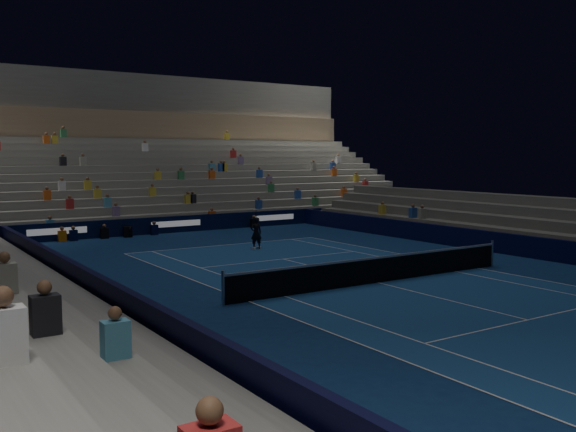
{
  "coord_description": "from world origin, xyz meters",
  "views": [
    {
      "loc": [
        -15.43,
        -17.36,
        4.67
      ],
      "look_at": [
        0.0,
        6.0,
        2.0
      ],
      "focal_mm": 39.51,
      "sensor_mm": 36.0,
      "label": 1
    }
  ],
  "objects": [
    {
      "name": "grandstand_main",
      "position": [
        0.0,
        27.9,
        3.38
      ],
      "size": [
        44.0,
        15.2,
        11.2
      ],
      "color": "slate",
      "rests_on": "ground"
    },
    {
      "name": "sponsor_barrier_east",
      "position": [
        9.7,
        0.0,
        0.5
      ],
      "size": [
        0.25,
        37.0,
        1.0
      ],
      "primitive_type": "cube",
      "color": "black",
      "rests_on": "ground"
    },
    {
      "name": "tennis_player",
      "position": [
        0.62,
        9.84,
        0.8
      ],
      "size": [
        0.64,
        0.48,
        1.6
      ],
      "primitive_type": "imported",
      "rotation": [
        0.0,
        0.0,
        2.97
      ],
      "color": "black",
      "rests_on": "ground"
    },
    {
      "name": "ground",
      "position": [
        0.0,
        0.0,
        0.0
      ],
      "size": [
        90.0,
        90.0,
        0.0
      ],
      "primitive_type": "plane",
      "color": "navy",
      "rests_on": "ground"
    },
    {
      "name": "broadcast_camera",
      "position": [
        -3.18,
        17.92,
        0.32
      ],
      "size": [
        0.58,
        0.98,
        0.62
      ],
      "color": "black",
      "rests_on": "ground"
    },
    {
      "name": "court_surface",
      "position": [
        0.0,
        0.0,
        0.01
      ],
      "size": [
        10.97,
        23.77,
        0.01
      ],
      "primitive_type": "cube",
      "color": "navy",
      "rests_on": "ground"
    },
    {
      "name": "tennis_net",
      "position": [
        0.0,
        0.0,
        0.5
      ],
      "size": [
        12.9,
        0.1,
        1.1
      ],
      "color": "#B2B2B7",
      "rests_on": "ground"
    },
    {
      "name": "sponsor_barrier_far",
      "position": [
        0.0,
        18.5,
        0.5
      ],
      "size": [
        44.0,
        0.25,
        1.0
      ],
      "primitive_type": "cube",
      "color": "black",
      "rests_on": "ground"
    },
    {
      "name": "sponsor_barrier_west",
      "position": [
        -9.7,
        0.0,
        0.5
      ],
      "size": [
        0.25,
        37.0,
        1.0
      ],
      "primitive_type": "cube",
      "color": "black",
      "rests_on": "ground"
    }
  ]
}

